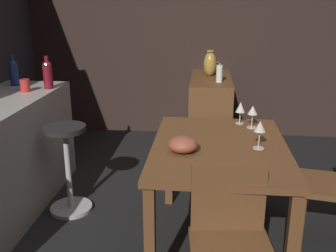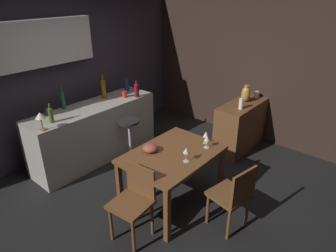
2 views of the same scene
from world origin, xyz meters
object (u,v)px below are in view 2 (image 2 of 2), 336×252
sideboard_cabinet (241,126)px  counter_lamp (40,117)px  wine_bottle_cobalt (126,84)px  cup_slate (49,112)px  dining_table (172,159)px  wine_glass_center (207,139)px  bar_stool (130,139)px  pillar_candle_tall (241,104)px  fruit_bowl (150,148)px  wine_bottle_green (63,99)px  pillar_candle_short (256,95)px  chair_near_window (134,200)px  vase_brass (246,94)px  wine_bottle_amber (103,88)px  wine_bottle_ruby (137,89)px  wine_glass_right (206,134)px  chair_by_doorway (234,195)px  wine_bottle_olive (51,114)px  cup_red (125,94)px  wine_glass_left (186,151)px

sideboard_cabinet → counter_lamp: size_ratio=4.44×
wine_bottle_cobalt → cup_slate: (-1.43, 0.08, -0.08)m
dining_table → wine_glass_center: wine_glass_center is taller
bar_stool → wine_glass_center: (0.03, -1.40, 0.48)m
dining_table → sideboard_cabinet: sideboard_cabinet is taller
pillar_candle_tall → fruit_bowl: bearing=171.8°
wine_bottle_green → pillar_candle_short: bearing=-37.0°
wine_glass_center → wine_bottle_cobalt: size_ratio=0.60×
chair_near_window → vase_brass: size_ratio=2.96×
wine_glass_center → wine_bottle_amber: 2.07m
wine_bottle_amber → vase_brass: bearing=-48.4°
bar_stool → wine_bottle_ruby: bearing=32.0°
wine_bottle_green → sideboard_cabinet: bearing=-40.8°
wine_glass_right → counter_lamp: (-1.32, 1.62, 0.23)m
chair_by_doorway → fruit_bowl: 1.12m
wine_glass_center → chair_near_window: bearing=169.6°
wine_bottle_olive → counter_lamp: bearing=-147.6°
pillar_candle_tall → chair_near_window: bearing=-179.7°
pillar_candle_short → wine_glass_right: bearing=-174.8°
dining_table → wine_glass_right: (0.47, -0.16, 0.22)m
wine_bottle_ruby → wine_bottle_amber: wine_bottle_amber is taller
chair_by_doorway → wine_glass_right: 0.85m
wine_glass_center → pillar_candle_short: (1.90, 0.24, 0.01)m
wine_glass_center → wine_bottle_green: wine_bottle_green is taller
wine_bottle_olive → wine_glass_center: bearing=-60.7°
sideboard_cabinet → wine_bottle_cobalt: size_ratio=4.01×
chair_near_window → wine_bottle_amber: wine_bottle_amber is taller
wine_glass_right → bar_stool: bearing=95.2°
bar_stool → wine_glass_right: bearing=-84.8°
pillar_candle_tall → vase_brass: 0.35m
chair_near_window → wine_bottle_amber: 2.25m
wine_bottle_olive → dining_table: bearing=-67.8°
wine_bottle_olive → vase_brass: bearing=-30.1°
sideboard_cabinet → wine_bottle_ruby: 1.88m
fruit_bowl → wine_glass_center: bearing=-41.5°
cup_red → wine_glass_center: bearing=-99.1°
wine_glass_left → cup_slate: bearing=102.7°
wine_glass_right → pillar_candle_short: bearing=5.2°
wine_bottle_cobalt → counter_lamp: size_ratio=1.11×
chair_near_window → wine_bottle_olive: wine_bottle_olive is taller
wine_glass_right → vase_brass: size_ratio=0.58×
chair_near_window → bar_stool: size_ratio=1.19×
wine_bottle_cobalt → pillar_candle_short: bearing=-52.8°
dining_table → wine_bottle_green: size_ratio=3.51×
wine_glass_right → wine_glass_center: bearing=-139.9°
sideboard_cabinet → cup_red: (-1.23, 1.55, 0.54)m
wine_glass_center → cup_red: 1.86m
wine_bottle_olive → wine_bottle_green: bearing=40.0°
wine_bottle_amber → wine_glass_right: bearing=-88.6°
cup_red → vase_brass: 2.01m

